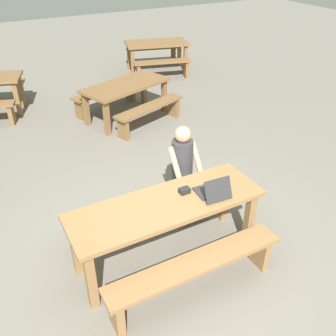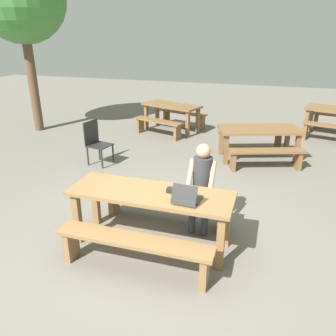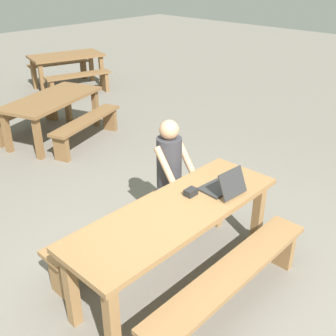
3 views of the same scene
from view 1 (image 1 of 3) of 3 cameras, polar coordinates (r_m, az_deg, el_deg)
ground_plane at (r=4.50m, az=-0.20°, el=-13.18°), size 30.00×30.00×0.00m
picnic_table_front at (r=4.05m, az=-0.22°, el=-6.63°), size 2.12×0.70×0.78m
bench_near at (r=3.89m, az=4.16°, el=-15.12°), size 1.90×0.30×0.46m
bench_far at (r=4.67m, az=-3.74°, el=-5.51°), size 1.90×0.30×0.46m
laptop at (r=4.08m, az=6.82°, el=-3.41°), size 0.33×0.37×0.25m
small_pouch at (r=4.11m, az=2.52°, el=-3.44°), size 0.12×0.08×0.06m
person_seated at (r=4.62m, az=2.41°, el=0.02°), size 0.37×0.39×1.28m
picnic_table_rear at (r=10.35m, az=-1.72°, el=17.87°), size 1.77×1.23×0.77m
bench_rear_south at (r=9.79m, az=-0.83°, el=15.20°), size 1.47×0.66×0.47m
bench_rear_north at (r=11.07m, az=-2.46°, el=17.20°), size 1.47×0.66×0.47m
picnic_table_distant at (r=7.53m, az=-6.39°, el=11.80°), size 1.90×1.33×0.71m
bench_distant_south at (r=7.20m, az=-2.79°, el=8.58°), size 1.57×0.79×0.44m
bench_distant_north at (r=8.10m, az=-9.38°, el=10.94°), size 1.57×0.79×0.44m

